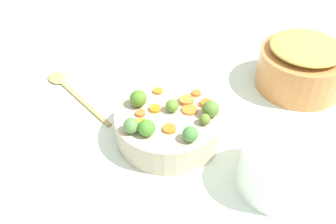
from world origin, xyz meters
TOP-DOWN VIEW (x-y plane):
  - tabletop at (0.00, 0.00)m, footprint 2.40×2.40m
  - serving_bowl_carrots at (-0.02, -0.01)m, footprint 0.27×0.27m
  - metal_pot at (0.30, -0.34)m, footprint 0.26×0.26m
  - stuffing_mound at (0.30, -0.34)m, footprint 0.21×0.21m
  - carrot_slice_0 at (-0.07, -0.03)m, footprint 0.04×0.04m
  - carrot_slice_1 at (-0.03, 0.06)m, footprint 0.03×0.03m
  - carrot_slice_2 at (0.04, -0.09)m, footprint 0.04×0.04m
  - carrot_slice_3 at (0.03, 0.09)m, footprint 0.03×0.03m
  - carrot_slice_4 at (-0.07, 0.05)m, footprint 0.03×0.03m
  - carrot_slice_5 at (0.01, -0.06)m, footprint 0.05×0.05m
  - carrot_slice_6 at (-0.01, 0.03)m, footprint 0.04×0.04m
  - carrot_slice_7 at (0.07, 0.04)m, footprint 0.04×0.04m
  - carrot_slice_8 at (0.08, -0.06)m, footprint 0.03×0.03m
  - carrot_slice_9 at (0.04, -0.04)m, footprint 0.05×0.05m
  - brussels_sprout_0 at (-0.00, -0.01)m, footprint 0.03×0.03m
  - brussels_sprout_1 at (-0.10, 0.06)m, footprint 0.04×0.04m
  - brussels_sprout_2 at (0.01, -0.11)m, footprint 0.04×0.04m
  - brussels_sprout_3 at (0.00, 0.07)m, footprint 0.04×0.04m
  - brussels_sprout_4 at (-0.09, -0.08)m, footprint 0.04×0.04m
  - brussels_sprout_5 at (-0.03, -0.10)m, footprint 0.03×0.03m
  - brussels_sprout_6 at (-0.10, 0.02)m, footprint 0.04×0.04m
  - wooden_spoon at (0.11, 0.34)m, footprint 0.21×0.29m
  - casserole_dish at (-0.11, -0.30)m, footprint 0.19×0.19m

SIDE VIEW (x-z plane):
  - tabletop at x=0.00m, z-range 0.00..0.02m
  - wooden_spoon at x=0.11m, z-range 0.02..0.03m
  - serving_bowl_carrots at x=-0.02m, z-range 0.02..0.10m
  - casserole_dish at x=-0.11m, z-range 0.02..0.14m
  - metal_pot at x=0.30m, z-range 0.02..0.14m
  - carrot_slice_5 at x=0.01m, z-range 0.10..0.10m
  - carrot_slice_4 at x=-0.07m, z-range 0.10..0.10m
  - carrot_slice_7 at x=0.07m, z-range 0.10..0.10m
  - carrot_slice_0 at x=-0.07m, z-range 0.10..0.10m
  - carrot_slice_6 at x=-0.01m, z-range 0.10..0.10m
  - carrot_slice_1 at x=-0.03m, z-range 0.10..0.10m
  - carrot_slice_8 at x=0.08m, z-range 0.10..0.10m
  - carrot_slice_3 at x=0.03m, z-range 0.10..0.11m
  - carrot_slice_2 at x=0.04m, z-range 0.10..0.11m
  - carrot_slice_9 at x=0.04m, z-range 0.10..0.11m
  - brussels_sprout_5 at x=-0.03m, z-range 0.10..0.12m
  - brussels_sprout_0 at x=0.00m, z-range 0.10..0.13m
  - brussels_sprout_4 at x=-0.09m, z-range 0.10..0.13m
  - brussels_sprout_1 at x=-0.10m, z-range 0.10..0.14m
  - brussels_sprout_6 at x=-0.10m, z-range 0.10..0.14m
  - brussels_sprout_2 at x=0.01m, z-range 0.10..0.14m
  - brussels_sprout_3 at x=0.00m, z-range 0.10..0.14m
  - stuffing_mound at x=0.30m, z-range 0.14..0.17m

